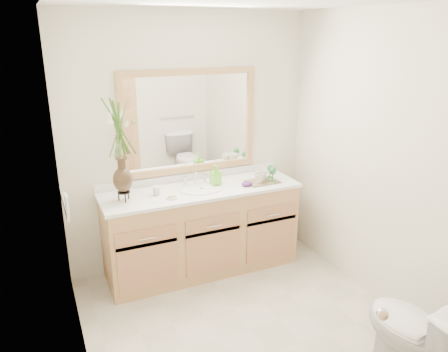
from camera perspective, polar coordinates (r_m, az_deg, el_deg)
name	(u,v)px	position (r m, az deg, el deg)	size (l,w,h in m)	color
floor	(250,329)	(3.61, 3.43, -19.29)	(2.60, 2.60, 0.00)	beige
wall_back	(190,143)	(4.18, -4.52, 4.38)	(2.40, 0.02, 2.40)	white
wall_front	(393,275)	(2.08, 21.18, -11.91)	(2.40, 0.02, 2.40)	white
wall_left	(72,212)	(2.72, -19.18, -4.45)	(0.02, 2.60, 2.40)	white
wall_right	(386,164)	(3.73, 20.40, 1.53)	(0.02, 2.60, 2.40)	white
vanity	(202,231)	(4.20, -2.92, -7.15)	(1.80, 0.55, 0.80)	tan
counter	(201,190)	(4.03, -3.01, -1.83)	(1.84, 0.57, 0.03)	white
sink	(202,194)	(4.03, -2.91, -2.43)	(0.38, 0.34, 0.23)	white
mirror	(190,122)	(4.11, -4.49, 7.08)	(1.32, 0.04, 0.97)	white
switch_plate	(67,202)	(3.51, -19.86, -3.22)	(0.02, 0.12, 0.12)	white
door	(331,329)	(2.02, 13.80, -18.85)	(0.80, 0.03, 2.00)	tan
toilet	(416,337)	(3.19, 23.80, -18.64)	(0.42, 0.75, 0.74)	white
flower_vase	(120,139)	(3.68, -13.47, 4.73)	(0.19, 0.19, 0.80)	black
tumbler	(156,190)	(3.90, -8.82, -1.88)	(0.06, 0.06, 0.08)	beige
soap_dish	(172,197)	(3.81, -6.85, -2.78)	(0.10, 0.10, 0.03)	beige
soap_bottle	(216,176)	(4.10, -1.10, 0.01)	(0.08, 0.08, 0.17)	#6CD431
purple_dish	(247,184)	(4.09, 3.02, -1.02)	(0.11, 0.09, 0.04)	#4A236A
tray	(262,182)	(4.20, 5.00, -0.74)	(0.30, 0.20, 0.02)	brown
mug_left	(259,178)	(4.13, 4.62, -0.22)	(0.10, 0.09, 0.10)	beige
mug_right	(262,175)	(4.20, 4.98, 0.18)	(0.11, 0.10, 0.11)	beige
goblet_front	(273,172)	(4.16, 6.38, 0.57)	(0.06, 0.06, 0.14)	#267334
goblet_back	(270,169)	(4.28, 6.02, 0.93)	(0.06, 0.06, 0.13)	#267334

